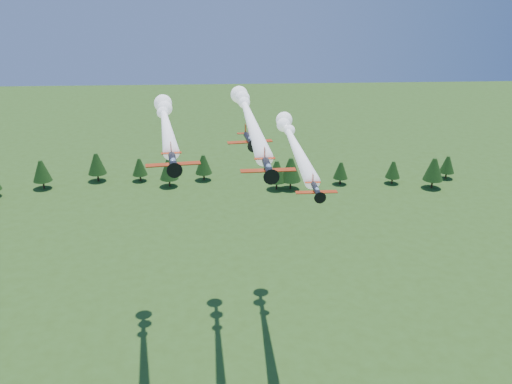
{
  "coord_description": "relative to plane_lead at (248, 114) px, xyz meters",
  "views": [
    {
      "loc": [
        -3.83,
        -81.52,
        72.87
      ],
      "look_at": [
        0.63,
        0.0,
        40.59
      ],
      "focal_mm": 40.0,
      "sensor_mm": 36.0,
      "label": 1
    }
  ],
  "objects": [
    {
      "name": "plane_right",
      "position": [
        9.04,
        5.59,
        -6.82
      ],
      "size": [
        6.53,
        48.46,
        3.7
      ],
      "rotation": [
        0.0,
        0.0,
        0.02
      ],
      "color": "black",
      "rests_on": "ground"
    },
    {
      "name": "treeline",
      "position": [
        -2.16,
        87.04,
        -41.1
      ],
      "size": [
        165.98,
        20.39,
        11.28
      ],
      "color": "#382314",
      "rests_on": "ground"
    },
    {
      "name": "plane_slot",
      "position": [
        -0.42,
        -14.36,
        -0.64
      ],
      "size": [
        7.46,
        8.13,
        2.61
      ],
      "rotation": [
        0.0,
        0.0,
        0.14
      ],
      "color": "black",
      "rests_on": "ground"
    },
    {
      "name": "plane_lead",
      "position": [
        0.0,
        0.0,
        0.0
      ],
      "size": [
        7.95,
        54.79,
        3.7
      ],
      "rotation": [
        0.0,
        0.0,
        0.05
      ],
      "color": "black",
      "rests_on": "ground"
    },
    {
      "name": "plane_left",
      "position": [
        -15.48,
        1.06,
        -1.29
      ],
      "size": [
        11.19,
        43.67,
        3.7
      ],
      "rotation": [
        0.0,
        0.0,
        0.14
      ],
      "color": "black",
      "rests_on": "ground"
    }
  ]
}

